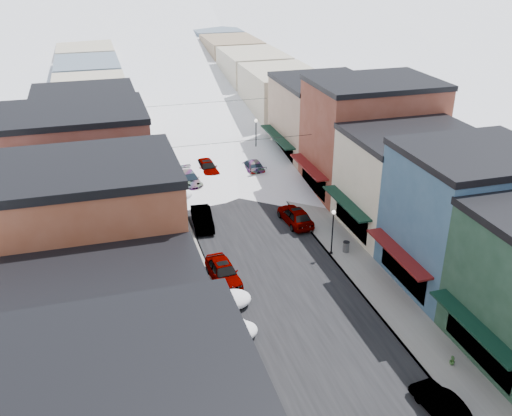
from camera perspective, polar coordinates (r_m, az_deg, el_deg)
road at (r=75.49m, az=-6.08°, el=6.78°), size 10.00×160.00×0.01m
sidewalk_left at (r=74.67m, az=-11.09°, el=6.30°), size 3.20×160.00×0.15m
sidewalk_right at (r=76.82m, az=-1.21°, el=7.30°), size 3.20×160.00×0.15m
curb_left at (r=74.81m, az=-9.91°, el=6.43°), size 0.10×160.00×0.15m
curb_right at (r=76.46m, az=-2.34°, el=7.20°), size 0.10×160.00×0.15m
bldg_l_cream at (r=29.90m, az=-14.64°, el=-15.13°), size 11.30×8.20×9.50m
bldg_l_brick_near at (r=35.69m, az=-16.37°, el=-5.20°), size 12.30×8.20×12.50m
bldg_l_grayblue at (r=44.02m, az=-15.71°, el=-1.66°), size 11.30×9.20×9.00m
bldg_l_brick_far at (r=51.93m, az=-17.29°, el=3.52°), size 13.30×9.20×11.00m
bldg_l_tan at (r=61.52m, az=-16.39°, el=6.49°), size 11.30×11.20×10.00m
bldg_r_blue at (r=44.62m, az=20.53°, el=-0.92°), size 11.30×9.20×10.50m
bldg_r_cream at (r=51.91m, az=15.21°, el=2.59°), size 12.30×9.20×9.00m
bldg_r_brick_far at (r=59.05m, az=11.38°, el=7.02°), size 13.30×9.20×11.50m
bldg_r_tan at (r=67.55m, az=6.71°, el=8.76°), size 11.30×11.20×9.50m
distant_blocks at (r=96.44m, az=-8.81°, el=13.15°), size 34.00×55.00×8.00m
overhead_cables at (r=61.92m, az=-4.16°, el=8.73°), size 16.40×15.04×0.04m
car_silver_sedan at (r=43.73m, az=-3.27°, el=-6.38°), size 2.29×4.98×1.65m
car_dark_hatch at (r=52.04m, az=-5.39°, el=-1.03°), size 1.99×4.88×1.57m
car_silver_wagon at (r=60.92m, az=-6.73°, el=2.89°), size 2.56×5.28×1.48m
car_green_sedan at (r=34.56m, az=18.07°, el=-18.16°), size 1.89×4.20×1.34m
car_gray_suv at (r=52.37m, az=3.96°, el=-0.74°), size 2.33×5.06×1.68m
car_black_sedan at (r=64.08m, az=-0.35°, el=4.22°), size 2.09×5.12×1.48m
car_lane_silver at (r=63.64m, az=-4.93°, el=4.08°), size 2.32×5.14×1.71m
car_lane_white at (r=86.74m, az=-7.01°, el=9.72°), size 3.09×5.85×1.57m
trash_can at (r=48.03m, az=9.00°, el=-3.84°), size 0.56×0.56×0.95m
streetlamp_near at (r=46.69m, az=7.69°, el=-1.85°), size 0.33×0.33×3.95m
streetlamp_far at (r=67.44m, az=-0.00°, el=7.47°), size 0.39×0.39×4.74m
planter_far at (r=37.99m, az=19.04°, el=-14.22°), size 0.41×0.41×0.58m
snow_pile_near at (r=38.35m, az=-1.57°, el=-12.12°), size 2.29×2.61×0.97m
snow_pile_mid at (r=41.21m, az=-2.28°, el=-9.06°), size 2.54×2.76×1.07m
snow_pile_far at (r=58.01m, az=-7.52°, el=1.38°), size 2.35×2.65×1.00m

